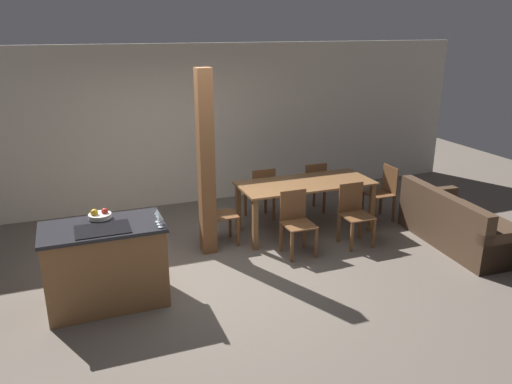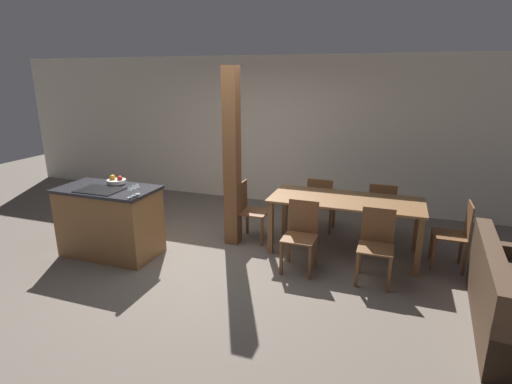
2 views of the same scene
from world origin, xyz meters
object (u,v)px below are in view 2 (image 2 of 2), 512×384
dining_chair_near_left (301,234)px  dining_chair_head_end (250,210)px  timber_post (232,159)px  dining_table (346,206)px  wine_glass_middle (133,187)px  wine_glass_far (137,185)px  dining_chair_far_left (321,203)px  kitchen_island (110,221)px  wine_glass_near (129,189)px  dining_chair_far_right (382,210)px  fruit_bowl (116,181)px  dining_chair_near_right (376,244)px  dining_chair_foot_end (456,234)px

dining_chair_near_left → dining_chair_head_end: bearing=144.6°
dining_chair_near_left → timber_post: (-1.11, 0.46, 0.78)m
dining_table → dining_chair_head_end: dining_chair_head_end is taller
dining_chair_near_left → wine_glass_middle: bearing=-161.6°
wine_glass_far → dining_table: bearing=27.1°
dining_table → timber_post: size_ratio=0.81×
dining_chair_far_left → dining_chair_head_end: 1.13m
wine_glass_far → dining_chair_head_end: size_ratio=0.17×
kitchen_island → wine_glass_near: (0.58, -0.29, 0.59)m
kitchen_island → dining_chair_far_right: (3.42, 1.74, -0.01)m
fruit_bowl → dining_chair_far_right: 3.79m
kitchen_island → wine_glass_near: bearing=-26.6°
wine_glass_middle → dining_chair_near_left: wine_glass_middle is taller
dining_chair_far_left → dining_chair_head_end: size_ratio=1.00×
dining_chair_far_left → timber_post: (-1.11, -0.84, 0.78)m
fruit_bowl → dining_chair_head_end: size_ratio=0.29×
dining_chair_head_end → wine_glass_middle: bearing=141.9°
dining_chair_head_end → timber_post: (-0.19, -0.19, 0.78)m
wine_glass_near → wine_glass_far: (0.00, 0.16, 0.00)m
dining_chair_near_right → timber_post: timber_post is taller
dining_chair_head_end → dining_chair_foot_end: (2.74, 0.00, 0.00)m
wine_glass_middle → timber_post: size_ratio=0.06×
wine_glass_far → timber_post: bearing=51.1°
dining_table → timber_post: (-1.56, -0.19, 0.57)m
dining_chair_head_end → timber_post: bearing=135.6°
dining_chair_head_end → kitchen_island: bearing=124.3°
wine_glass_near → fruit_bowl: bearing=139.6°
timber_post → fruit_bowl: bearing=-153.9°
kitchen_island → dining_chair_near_left: kitchen_island is taller
dining_chair_foot_end → timber_post: (-2.93, -0.19, 0.78)m
dining_chair_far_left → dining_chair_near_left: bearing=90.0°
fruit_bowl → wine_glass_middle: size_ratio=1.69×
kitchen_island → wine_glass_far: wine_glass_far is taller
dining_chair_near_right → wine_glass_near: bearing=-165.7°
wine_glass_near → dining_chair_far_left: 2.87m
fruit_bowl → wine_glass_far: 0.68m
dining_chair_far_right → dining_chair_head_end: 1.94m
dining_chair_foot_end → kitchen_island: bearing=-75.9°
dining_chair_near_left → dining_chair_far_left: 1.31m
dining_chair_far_left → dining_chair_far_right: (0.90, 0.00, 0.00)m
dining_chair_head_end → dining_chair_far_right: bearing=-70.2°
dining_chair_near_right → dining_chair_foot_end: (0.92, 0.65, 0.00)m
dining_chair_far_left → kitchen_island: bearing=34.7°
wine_glass_middle → dining_chair_far_right: wine_glass_middle is taller
fruit_bowl → dining_chair_near_right: bearing=3.8°
wine_glass_near → wine_glass_far: 0.16m
dining_table → dining_chair_foot_end: size_ratio=2.31×
wine_glass_far → dining_table: 2.72m
kitchen_island → dining_chair_foot_end: bearing=14.1°
wine_glass_middle → dining_chair_foot_end: (3.77, 1.30, -0.60)m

